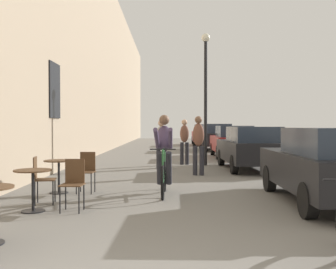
{
  "coord_description": "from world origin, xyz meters",
  "views": [
    {
      "loc": [
        0.31,
        -2.82,
        1.47
      ],
      "look_at": [
        0.27,
        14.76,
        1.09
      ],
      "focal_mm": 42.67,
      "sensor_mm": 36.0,
      "label": 1
    }
  ],
  "objects_px": {
    "cafe_chair_far_toward_street": "(87,169)",
    "pedestrian_near": "(199,142)",
    "pedestrian_far": "(185,139)",
    "parked_car_third": "(233,141)",
    "cafe_table_mid": "(34,181)",
    "cafe_chair_mid_toward_street": "(74,181)",
    "parked_car_fourth": "(217,137)",
    "cafe_table_far": "(60,169)",
    "parked_car_nearest": "(329,165)",
    "cafe_chair_mid_toward_wall": "(42,177)",
    "pedestrian_mid": "(162,141)",
    "parked_car_fifth": "(206,134)",
    "street_lamp": "(206,82)",
    "parked_car_second": "(251,147)",
    "cyclist_on_bicycle": "(165,156)"
  },
  "relations": [
    {
      "from": "street_lamp",
      "to": "parked_car_nearest",
      "type": "xyz_separation_m",
      "value": [
        1.61,
        -7.38,
        -2.36
      ]
    },
    {
      "from": "parked_car_nearest",
      "to": "cafe_chair_far_toward_street",
      "type": "bearing_deg",
      "value": 164.8
    },
    {
      "from": "cafe_table_mid",
      "to": "pedestrian_mid",
      "type": "xyz_separation_m",
      "value": [
        2.08,
        6.96,
        0.42
      ]
    },
    {
      "from": "cafe_table_mid",
      "to": "cafe_chair_mid_toward_street",
      "type": "relative_size",
      "value": 0.81
    },
    {
      "from": "cafe_chair_far_toward_street",
      "to": "pedestrian_near",
      "type": "bearing_deg",
      "value": 48.86
    },
    {
      "from": "cafe_table_mid",
      "to": "parked_car_fourth",
      "type": "xyz_separation_m",
      "value": [
        5.22,
        17.42,
        0.3
      ]
    },
    {
      "from": "cafe_table_far",
      "to": "cafe_chair_far_toward_street",
      "type": "distance_m",
      "value": 0.6
    },
    {
      "from": "cyclist_on_bicycle",
      "to": "cafe_chair_mid_toward_street",
      "type": "bearing_deg",
      "value": -132.36
    },
    {
      "from": "pedestrian_far",
      "to": "parked_car_third",
      "type": "bearing_deg",
      "value": 55.08
    },
    {
      "from": "cafe_table_mid",
      "to": "street_lamp",
      "type": "distance_m",
      "value": 9.23
    },
    {
      "from": "cafe_chair_far_toward_street",
      "to": "cafe_table_far",
      "type": "bearing_deg",
      "value": -172.7
    },
    {
      "from": "parked_car_third",
      "to": "pedestrian_far",
      "type": "bearing_deg",
      "value": -124.92
    },
    {
      "from": "cyclist_on_bicycle",
      "to": "parked_car_third",
      "type": "xyz_separation_m",
      "value": [
        3.09,
        9.99,
        -0.05
      ]
    },
    {
      "from": "cafe_chair_mid_toward_wall",
      "to": "cafe_table_far",
      "type": "height_order",
      "value": "cafe_chair_mid_toward_wall"
    },
    {
      "from": "parked_car_fifth",
      "to": "cafe_chair_mid_toward_street",
      "type": "bearing_deg",
      "value": -100.7
    },
    {
      "from": "cafe_chair_far_toward_street",
      "to": "parked_car_third",
      "type": "relative_size",
      "value": 0.21
    },
    {
      "from": "cafe_table_mid",
      "to": "pedestrian_far",
      "type": "height_order",
      "value": "pedestrian_far"
    },
    {
      "from": "cyclist_on_bicycle",
      "to": "street_lamp",
      "type": "relative_size",
      "value": 0.36
    },
    {
      "from": "pedestrian_far",
      "to": "parked_car_fifth",
      "type": "relative_size",
      "value": 0.38
    },
    {
      "from": "street_lamp",
      "to": "parked_car_third",
      "type": "distance_m",
      "value": 4.69
    },
    {
      "from": "cafe_table_mid",
      "to": "parked_car_fifth",
      "type": "xyz_separation_m",
      "value": [
        5.12,
        23.58,
        0.3
      ]
    },
    {
      "from": "pedestrian_far",
      "to": "parked_car_second",
      "type": "xyz_separation_m",
      "value": [
        2.14,
        -1.8,
        -0.22
      ]
    },
    {
      "from": "pedestrian_far",
      "to": "parked_car_third",
      "type": "xyz_separation_m",
      "value": [
        2.38,
        3.41,
        -0.2
      ]
    },
    {
      "from": "parked_car_second",
      "to": "pedestrian_near",
      "type": "bearing_deg",
      "value": -141.01
    },
    {
      "from": "parked_car_fifth",
      "to": "cafe_chair_mid_toward_wall",
      "type": "bearing_deg",
      "value": -102.76
    },
    {
      "from": "cafe_chair_mid_toward_wall",
      "to": "pedestrian_far",
      "type": "bearing_deg",
      "value": 68.63
    },
    {
      "from": "pedestrian_mid",
      "to": "parked_car_fifth",
      "type": "distance_m",
      "value": 16.9
    },
    {
      "from": "cafe_chair_far_toward_street",
      "to": "pedestrian_near",
      "type": "xyz_separation_m",
      "value": [
        2.7,
        3.09,
        0.48
      ]
    },
    {
      "from": "pedestrian_far",
      "to": "pedestrian_near",
      "type": "bearing_deg",
      "value": -85.17
    },
    {
      "from": "parked_car_fourth",
      "to": "parked_car_third",
      "type": "bearing_deg",
      "value": -88.98
    },
    {
      "from": "street_lamp",
      "to": "parked_car_fifth",
      "type": "xyz_separation_m",
      "value": [
        1.4,
        15.54,
        -2.29
      ]
    },
    {
      "from": "cafe_table_far",
      "to": "parked_car_fifth",
      "type": "height_order",
      "value": "parked_car_fifth"
    },
    {
      "from": "cafe_table_far",
      "to": "pedestrian_far",
      "type": "height_order",
      "value": "pedestrian_far"
    },
    {
      "from": "parked_car_nearest",
      "to": "parked_car_fourth",
      "type": "height_order",
      "value": "parked_car_fourth"
    },
    {
      "from": "cafe_table_mid",
      "to": "pedestrian_near",
      "type": "relative_size",
      "value": 0.41
    },
    {
      "from": "parked_car_third",
      "to": "parked_car_fifth",
      "type": "bearing_deg",
      "value": 90.98
    },
    {
      "from": "cafe_table_mid",
      "to": "cafe_chair_mid_toward_street",
      "type": "distance_m",
      "value": 0.68
    },
    {
      "from": "cafe_chair_far_toward_street",
      "to": "parked_car_fourth",
      "type": "distance_m",
      "value": 16.16
    },
    {
      "from": "cafe_table_far",
      "to": "parked_car_nearest",
      "type": "distance_m",
      "value": 5.53
    },
    {
      "from": "cafe_chair_mid_toward_wall",
      "to": "parked_car_second",
      "type": "xyz_separation_m",
      "value": [
        5.15,
        5.9,
        0.23
      ]
    },
    {
      "from": "cafe_table_mid",
      "to": "parked_car_nearest",
      "type": "relative_size",
      "value": 0.18
    },
    {
      "from": "cafe_table_mid",
      "to": "cyclist_on_bicycle",
      "type": "distance_m",
      "value": 2.87
    },
    {
      "from": "pedestrian_mid",
      "to": "pedestrian_near",
      "type": "bearing_deg",
      "value": -59.07
    },
    {
      "from": "parked_car_third",
      "to": "parked_car_fourth",
      "type": "height_order",
      "value": "parked_car_fourth"
    },
    {
      "from": "cafe_chair_mid_toward_street",
      "to": "parked_car_fifth",
      "type": "xyz_separation_m",
      "value": [
        4.44,
        23.51,
        0.3
      ]
    },
    {
      "from": "cafe_chair_far_toward_street",
      "to": "pedestrian_far",
      "type": "relative_size",
      "value": 0.52
    },
    {
      "from": "pedestrian_near",
      "to": "cafe_table_mid",
      "type": "bearing_deg",
      "value": -122.48
    },
    {
      "from": "cafe_chair_mid_toward_street",
      "to": "cafe_chair_far_toward_street",
      "type": "bearing_deg",
      "value": 94.72
    },
    {
      "from": "pedestrian_mid",
      "to": "cafe_table_mid",
      "type": "bearing_deg",
      "value": -106.64
    },
    {
      "from": "parked_car_fifth",
      "to": "pedestrian_far",
      "type": "bearing_deg",
      "value": -98.14
    }
  ]
}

